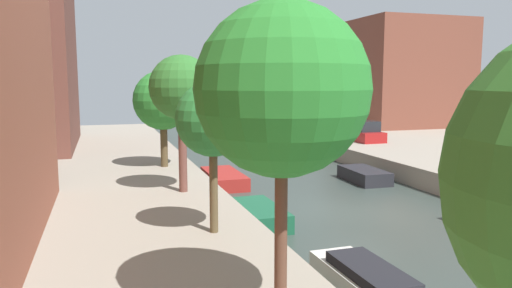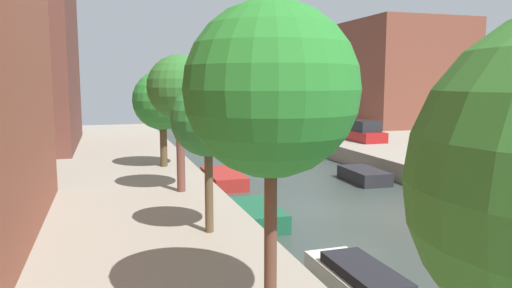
{
  "view_description": "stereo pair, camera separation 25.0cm",
  "coord_description": "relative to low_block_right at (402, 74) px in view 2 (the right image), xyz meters",
  "views": [
    {
      "loc": [
        -9.34,
        -16.51,
        5.1
      ],
      "look_at": [
        -1.25,
        8.69,
        1.68
      ],
      "focal_mm": 33.72,
      "sensor_mm": 36.0,
      "label": 1
    },
    {
      "loc": [
        -9.1,
        -16.58,
        5.1
      ],
      "look_at": [
        -1.25,
        8.69,
        1.68
      ],
      "focal_mm": 33.72,
      "sensor_mm": 36.0,
      "label": 2
    }
  ],
  "objects": [
    {
      "name": "moored_boat_left_3",
      "position": [
        -22.01,
        -24.03,
        -5.58
      ],
      "size": [
        1.39,
        3.24,
        0.65
      ],
      "color": "#195638",
      "rests_on": "ground_plane"
    },
    {
      "name": "street_tree_2",
      "position": [
        -24.52,
        -27.58,
        -1.82
      ],
      "size": [
        2.02,
        2.02,
        4.13
      ],
      "color": "brown",
      "rests_on": "quay_left"
    },
    {
      "name": "street_tree_3",
      "position": [
        -24.52,
        -22.39,
        -1.05
      ],
      "size": [
        2.38,
        2.38,
        5.1
      ],
      "color": "brown",
      "rests_on": "quay_left"
    },
    {
      "name": "moored_boat_right_2",
      "position": [
        -14.44,
        -27.65,
        -5.48
      ],
      "size": [
        1.67,
        3.81,
        1.0
      ],
      "color": "beige",
      "rests_on": "ground_plane"
    },
    {
      "name": "street_tree_1",
      "position": [
        -24.52,
        -32.74,
        -0.94
      ],
      "size": [
        2.9,
        2.9,
        5.43
      ],
      "color": "brown",
      "rests_on": "quay_left"
    },
    {
      "name": "moored_boat_left_4",
      "position": [
        -21.67,
        -17.21,
        -5.59
      ],
      "size": [
        1.6,
        3.93,
        0.64
      ],
      "color": "maroon",
      "rests_on": "ground_plane"
    },
    {
      "name": "street_tree_4",
      "position": [
        -24.52,
        -16.7,
        -1.7
      ],
      "size": [
        2.86,
        2.86,
        4.66
      ],
      "color": "brown",
      "rests_on": "quay_left"
    },
    {
      "name": "parked_car",
      "position": [
        -9.98,
        -10.29,
        -4.31
      ],
      "size": [
        1.74,
        4.19,
        1.43
      ],
      "color": "maroon",
      "rests_on": "quay_right"
    },
    {
      "name": "low_block_right",
      "position": [
        0.0,
        0.0,
        0.0
      ],
      "size": [
        10.0,
        10.05,
        9.81
      ],
      "primitive_type": "cube",
      "color": "brown",
      "rests_on": "quay_right"
    },
    {
      "name": "ground_plane",
      "position": [
        -18.0,
        -23.61,
        -5.91
      ],
      "size": [
        84.0,
        84.0,
        0.0
      ],
      "primitive_type": "plane",
      "color": "#333D38"
    },
    {
      "name": "moored_boat_right_3",
      "position": [
        -14.6,
        -18.67,
        -5.57
      ],
      "size": [
        1.69,
        3.19,
        0.66
      ],
      "color": "#232328",
      "rests_on": "ground_plane"
    }
  ]
}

